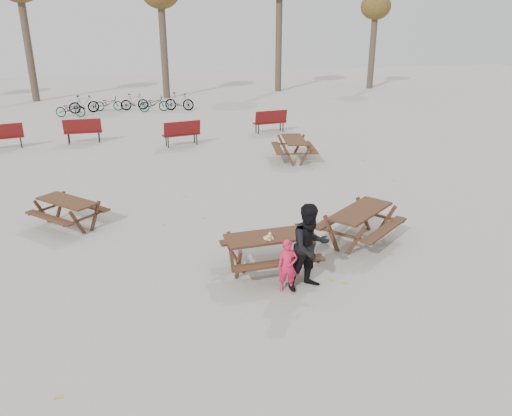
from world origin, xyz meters
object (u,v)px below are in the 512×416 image
object	(u,v)px
food_tray	(269,238)
picnic_table_north	(68,213)
soda_bottle	(270,237)
picnic_table_east	(360,226)
main_picnic_table	(270,244)
child	(288,266)
adult	(310,247)
picnic_table_far	(294,149)

from	to	relation	value
food_tray	picnic_table_north	bearing A→B (deg)	136.31
food_tray	picnic_table_north	distance (m)	5.51
soda_bottle	picnic_table_east	bearing A→B (deg)	20.84
main_picnic_table	child	distance (m)	0.88
food_tray	child	world-z (taller)	child
soda_bottle	child	bearing A→B (deg)	-78.68
adult	picnic_table_north	size ratio (longest dim) A/B	1.06
adult	main_picnic_table	bearing A→B (deg)	107.10
child	picnic_table_east	distance (m)	2.87
soda_bottle	picnic_table_far	distance (m)	8.84
soda_bottle	main_picnic_table	bearing A→B (deg)	69.06
picnic_table_north	picnic_table_far	distance (m)	8.66
food_tray	adult	size ratio (longest dim) A/B	0.11
main_picnic_table	soda_bottle	distance (m)	0.34
adult	picnic_table_east	xyz separation A→B (m)	(1.93, 1.63, -0.46)
soda_bottle	picnic_table_north	size ratio (longest dim) A/B	0.11
soda_bottle	adult	distance (m)	0.88
child	picnic_table_far	distance (m)	9.39
picnic_table_east	picnic_table_far	distance (m)	7.20
soda_bottle	child	distance (m)	0.76
child	picnic_table_far	bearing A→B (deg)	82.78
picnic_table_far	main_picnic_table	bearing A→B (deg)	168.13
child	picnic_table_north	size ratio (longest dim) A/B	0.65
child	picnic_table_far	xyz separation A→B (m)	(3.45, 8.74, -0.13)
soda_bottle	picnic_table_far	xyz separation A→B (m)	(3.58, 8.07, -0.46)
adult	picnic_table_far	bearing A→B (deg)	59.31
main_picnic_table	food_tray	xyz separation A→B (m)	(-0.09, -0.15, 0.21)
soda_bottle	picnic_table_north	xyz separation A→B (m)	(-3.98, 3.85, -0.50)
child	picnic_table_north	world-z (taller)	child
food_tray	picnic_table_far	world-z (taller)	food_tray
main_picnic_table	child	bearing A→B (deg)	-86.53
picnic_table_east	picnic_table_far	size ratio (longest dim) A/B	1.00
main_picnic_table	picnic_table_north	xyz separation A→B (m)	(-4.06, 3.64, -0.24)
food_tray	adult	world-z (taller)	adult
child	picnic_table_east	xyz separation A→B (m)	(2.36, 1.62, -0.12)
soda_bottle	child	size ratio (longest dim) A/B	0.16
picnic_table_east	soda_bottle	bearing A→B (deg)	166.09
food_tray	picnic_table_far	bearing A→B (deg)	65.86
main_picnic_table	picnic_table_east	world-z (taller)	picnic_table_east
main_picnic_table	picnic_table_east	size ratio (longest dim) A/B	0.98
picnic_table_far	picnic_table_east	bearing A→B (deg)	-176.53
food_tray	adult	xyz separation A→B (m)	(0.57, -0.74, 0.06)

